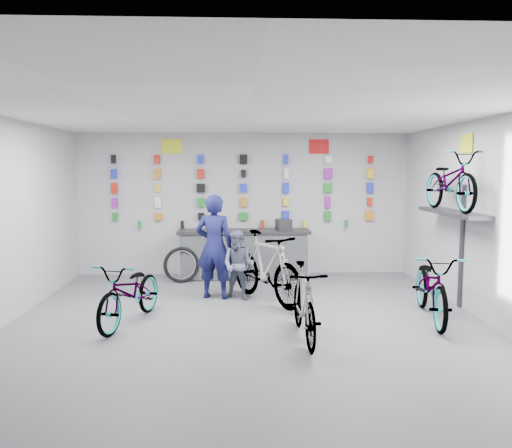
{
  "coord_description": "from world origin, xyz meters",
  "views": [
    {
      "loc": [
        -0.18,
        -6.61,
        2.24
      ],
      "look_at": [
        0.16,
        1.4,
        1.36
      ],
      "focal_mm": 35.0,
      "sensor_mm": 36.0,
      "label": 1
    }
  ],
  "objects_px": {
    "counter": "(244,255)",
    "bike_right": "(432,286)",
    "bike_service": "(266,267)",
    "customer": "(238,265)",
    "bike_center": "(304,303)",
    "bike_left": "(131,292)",
    "clerk": "(215,247)"
  },
  "relations": [
    {
      "from": "counter",
      "to": "bike_right",
      "type": "height_order",
      "value": "bike_right"
    },
    {
      "from": "counter",
      "to": "bike_service",
      "type": "distance_m",
      "value": 1.93
    },
    {
      "from": "bike_right",
      "to": "customer",
      "type": "relative_size",
      "value": 1.62
    },
    {
      "from": "bike_center",
      "to": "bike_right",
      "type": "bearing_deg",
      "value": 20.37
    },
    {
      "from": "counter",
      "to": "bike_right",
      "type": "bearing_deg",
      "value": -47.47
    },
    {
      "from": "bike_left",
      "to": "customer",
      "type": "bearing_deg",
      "value": 55.15
    },
    {
      "from": "bike_service",
      "to": "customer",
      "type": "relative_size",
      "value": 1.67
    },
    {
      "from": "bike_service",
      "to": "customer",
      "type": "height_order",
      "value": "same"
    },
    {
      "from": "bike_service",
      "to": "counter",
      "type": "bearing_deg",
      "value": 69.5
    },
    {
      "from": "counter",
      "to": "bike_center",
      "type": "bearing_deg",
      "value": -79.32
    },
    {
      "from": "bike_right",
      "to": "clerk",
      "type": "height_order",
      "value": "clerk"
    },
    {
      "from": "counter",
      "to": "customer",
      "type": "distance_m",
      "value": 1.72
    },
    {
      "from": "bike_service",
      "to": "clerk",
      "type": "height_order",
      "value": "clerk"
    },
    {
      "from": "counter",
      "to": "bike_center",
      "type": "xyz_separation_m",
      "value": [
        0.72,
        -3.8,
        0.01
      ]
    },
    {
      "from": "counter",
      "to": "bike_service",
      "type": "height_order",
      "value": "bike_service"
    },
    {
      "from": "bike_left",
      "to": "customer",
      "type": "distance_m",
      "value": 2.04
    },
    {
      "from": "customer",
      "to": "bike_left",
      "type": "bearing_deg",
      "value": -120.43
    },
    {
      "from": "bike_center",
      "to": "clerk",
      "type": "relative_size",
      "value": 0.92
    },
    {
      "from": "bike_center",
      "to": "bike_right",
      "type": "height_order",
      "value": "bike_right"
    },
    {
      "from": "bike_left",
      "to": "bike_service",
      "type": "relative_size",
      "value": 0.89
    },
    {
      "from": "bike_left",
      "to": "bike_service",
      "type": "xyz_separation_m",
      "value": [
        2.03,
        1.1,
        0.13
      ]
    },
    {
      "from": "bike_right",
      "to": "bike_center",
      "type": "bearing_deg",
      "value": -148.58
    },
    {
      "from": "bike_center",
      "to": "counter",
      "type": "bearing_deg",
      "value": 99.41
    },
    {
      "from": "counter",
      "to": "customer",
      "type": "height_order",
      "value": "customer"
    },
    {
      "from": "counter",
      "to": "clerk",
      "type": "relative_size",
      "value": 1.48
    },
    {
      "from": "bike_right",
      "to": "customer",
      "type": "xyz_separation_m",
      "value": [
        -2.87,
        1.28,
        0.09
      ]
    },
    {
      "from": "bike_service",
      "to": "clerk",
      "type": "distance_m",
      "value": 0.98
    },
    {
      "from": "bike_service",
      "to": "bike_center",
      "type": "bearing_deg",
      "value": -109.16
    },
    {
      "from": "clerk",
      "to": "bike_center",
      "type": "bearing_deg",
      "value": 133.07
    },
    {
      "from": "bike_right",
      "to": "clerk",
      "type": "relative_size",
      "value": 1.07
    },
    {
      "from": "counter",
      "to": "clerk",
      "type": "distance_m",
      "value": 1.73
    },
    {
      "from": "bike_left",
      "to": "bike_center",
      "type": "relative_size",
      "value": 1.07
    }
  ]
}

